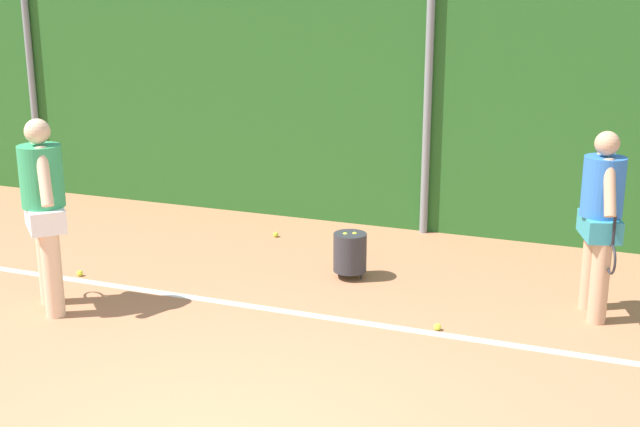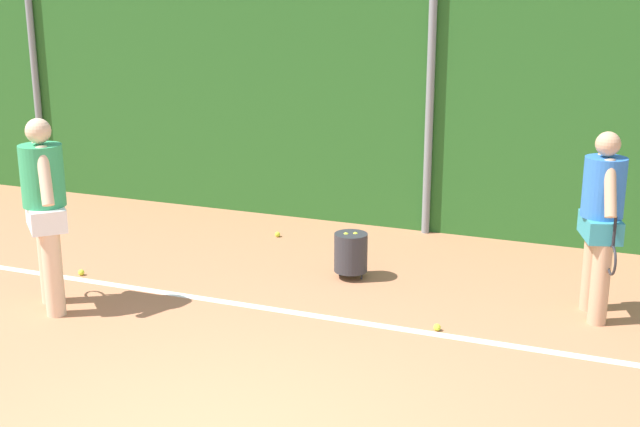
% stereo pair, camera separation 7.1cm
% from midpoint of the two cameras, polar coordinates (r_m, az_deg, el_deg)
% --- Properties ---
extents(ground_plane, '(31.74, 31.74, 0.00)m').
position_cam_midpoint_polar(ground_plane, '(7.29, -1.24, -9.91)').
color(ground_plane, '#B2704C').
extents(hedge_fence_backdrop, '(20.63, 0.25, 2.90)m').
position_cam_midpoint_polar(hedge_fence_backdrop, '(10.70, 7.27, 6.45)').
color(hedge_fence_backdrop, '#286023').
rests_on(hedge_fence_backdrop, ground_plane).
extents(fence_post_left, '(0.10, 0.10, 3.23)m').
position_cam_midpoint_polar(fence_post_left, '(13.26, -19.00, 8.22)').
color(fence_post_left, gray).
rests_on(fence_post_left, ground_plane).
extents(fence_post_center, '(0.10, 0.10, 3.23)m').
position_cam_midpoint_polar(fence_post_center, '(10.51, 7.07, 7.19)').
color(fence_post_center, gray).
rests_on(fence_post_center, ground_plane).
extents(court_baseline_paint, '(15.08, 0.10, 0.01)m').
position_cam_midpoint_polar(court_baseline_paint, '(8.10, 1.31, -7.18)').
color(court_baseline_paint, white).
rests_on(court_baseline_paint, ground_plane).
extents(player_foreground_near, '(0.68, 0.62, 1.89)m').
position_cam_midpoint_polar(player_foreground_near, '(8.45, -18.35, 0.54)').
color(player_foreground_near, beige).
rests_on(player_foreground_near, ground_plane).
extents(player_midcourt, '(0.45, 0.78, 1.80)m').
position_cam_midpoint_polar(player_midcourt, '(8.30, 18.18, -0.08)').
color(player_midcourt, tan).
rests_on(player_midcourt, ground_plane).
extents(ball_hopper, '(0.36, 0.36, 0.51)m').
position_cam_midpoint_polar(ball_hopper, '(9.10, 1.81, -2.62)').
color(ball_hopper, '#2D2D33').
rests_on(ball_hopper, ground_plane).
extents(tennis_ball_1, '(0.07, 0.07, 0.07)m').
position_cam_midpoint_polar(tennis_ball_1, '(7.94, 7.67, -7.59)').
color(tennis_ball_1, '#CCDB33').
rests_on(tennis_ball_1, ground_plane).
extents(tennis_ball_2, '(0.07, 0.07, 0.07)m').
position_cam_midpoint_polar(tennis_ball_2, '(9.60, -16.10, -3.89)').
color(tennis_ball_2, '#CCDB33').
rests_on(tennis_ball_2, ground_plane).
extents(tennis_ball_5, '(0.07, 0.07, 0.07)m').
position_cam_midpoint_polar(tennis_ball_5, '(10.60, -3.20, -1.42)').
color(tennis_ball_5, '#CCDB33').
rests_on(tennis_ball_5, ground_plane).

